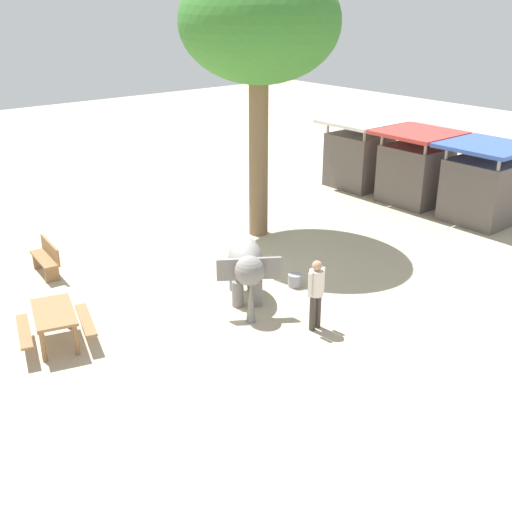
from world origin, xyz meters
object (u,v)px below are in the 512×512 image
object	(u,v)px
person_handler	(316,290)
shade_tree_main	(259,25)
market_stall_white	(359,157)
wooden_bench	(47,257)
elephant	(246,265)
picnic_table_near	(55,319)
market_stall_blue	(482,187)
feed_bucket	(295,280)
market_stall_red	(415,171)

from	to	relation	value
person_handler	shade_tree_main	xyz separation A→B (m)	(-5.37, 2.84, 5.08)
person_handler	market_stall_white	xyz separation A→B (m)	(-6.90, 9.03, 0.19)
shade_tree_main	wooden_bench	bearing A→B (deg)	-100.59
elephant	picnic_table_near	size ratio (longest dim) A/B	1.11
elephant	shade_tree_main	world-z (taller)	shade_tree_main
picnic_table_near	market_stall_blue	world-z (taller)	market_stall_blue
elephant	shade_tree_main	bearing A→B (deg)	169.80
market_stall_white	feed_bucket	size ratio (longest dim) A/B	7.00
market_stall_white	feed_bucket	world-z (taller)	market_stall_white
elephant	market_stall_red	xyz separation A→B (m)	(-2.31, 9.37, 0.18)
person_handler	market_stall_white	distance (m)	11.36
shade_tree_main	feed_bucket	world-z (taller)	shade_tree_main
elephant	feed_bucket	size ratio (longest dim) A/B	5.73
market_stall_white	market_stall_red	world-z (taller)	same
feed_bucket	elephant	bearing A→B (deg)	-94.52
person_handler	picnic_table_near	bearing A→B (deg)	51.78
elephant	wooden_bench	distance (m)	5.48
market_stall_white	feed_bucket	bearing A→B (deg)	-57.50
person_handler	wooden_bench	xyz separation A→B (m)	(-6.53, -3.36, -0.48)
market_stall_white	wooden_bench	bearing A→B (deg)	-88.30
market_stall_blue	feed_bucket	xyz separation A→B (m)	(-0.17, -7.89, -0.98)
person_handler	wooden_bench	world-z (taller)	person_handler
market_stall_white	market_stall_red	xyz separation A→B (m)	(2.60, 0.00, 0.00)
elephant	feed_bucket	world-z (taller)	elephant
shade_tree_main	feed_bucket	size ratio (longest dim) A/B	21.58
elephant	wooden_bench	bearing A→B (deg)	-113.35
market_stall_white	market_stall_blue	distance (m)	5.20
market_stall_red	feed_bucket	size ratio (longest dim) A/B	7.00
person_handler	feed_bucket	xyz separation A→B (m)	(-1.87, 1.14, -0.79)
person_handler	shade_tree_main	bearing A→B (deg)	-33.53
wooden_bench	feed_bucket	xyz separation A→B (m)	(4.66, 4.50, -0.31)
shade_tree_main	market_stall_white	size ratio (longest dim) A/B	3.08
market_stall_red	feed_bucket	distance (m)	8.32
shade_tree_main	wooden_bench	xyz separation A→B (m)	(-1.16, -6.20, -5.56)
feed_bucket	wooden_bench	bearing A→B (deg)	-136.01
person_handler	picnic_table_near	xyz separation A→B (m)	(-2.96, -4.64, -0.36)
wooden_bench	market_stall_blue	bearing A→B (deg)	-105.42
market_stall_blue	person_handler	bearing A→B (deg)	-79.35
person_handler	market_stall_blue	world-z (taller)	market_stall_blue
feed_bucket	person_handler	bearing A→B (deg)	-31.29
elephant	market_stall_red	size ratio (longest dim) A/B	0.82
shade_tree_main	market_stall_white	xyz separation A→B (m)	(-1.53, 6.19, -4.89)
elephant	market_stall_white	bearing A→B (deg)	150.67
feed_bucket	shade_tree_main	bearing A→B (deg)	154.04
shade_tree_main	market_stall_white	bearing A→B (deg)	103.87
picnic_table_near	market_stall_blue	size ratio (longest dim) A/B	0.73
elephant	person_handler	world-z (taller)	person_handler
shade_tree_main	picnic_table_near	xyz separation A→B (m)	(2.40, -7.48, -5.44)
person_handler	feed_bucket	bearing A→B (deg)	-36.94
shade_tree_main	market_stall_red	xyz separation A→B (m)	(1.07, 6.19, -4.89)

